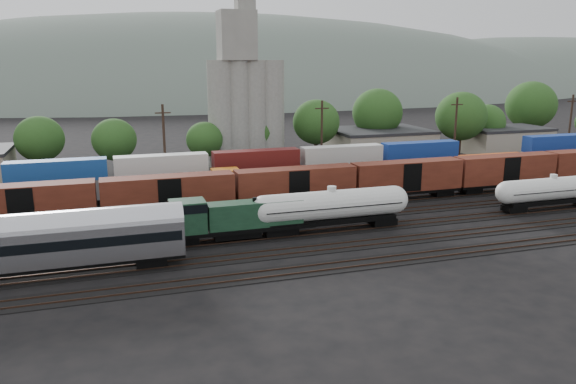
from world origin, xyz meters
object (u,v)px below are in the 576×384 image
object	(u,v)px
orange_locomotive	(258,183)
grain_silo	(245,100)
tank_car_a	(331,207)
green_locomotive	(228,218)
passenger_coach	(35,241)

from	to	relation	value
orange_locomotive	grain_silo	xyz separation A→B (m)	(4.66, 26.00, 8.80)
orange_locomotive	grain_silo	bearing A→B (deg)	79.84
grain_silo	tank_car_a	bearing A→B (deg)	-90.74
tank_car_a	orange_locomotive	bearing A→B (deg)	105.39
green_locomotive	tank_car_a	distance (m)	11.32
green_locomotive	passenger_coach	distance (m)	18.06
tank_car_a	grain_silo	distance (m)	41.87
passenger_coach	orange_locomotive	distance (m)	31.65
tank_car_a	grain_silo	bearing A→B (deg)	89.26
orange_locomotive	grain_silo	size ratio (longest dim) A/B	0.59
passenger_coach	grain_silo	xyz separation A→B (m)	(29.17, 46.00, 7.87)
tank_car_a	orange_locomotive	world-z (taller)	tank_car_a
green_locomotive	tank_car_a	xyz separation A→B (m)	(11.31, -0.00, 0.32)
green_locomotive	orange_locomotive	size ratio (longest dim) A/B	0.95
passenger_coach	green_locomotive	bearing A→B (deg)	16.10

